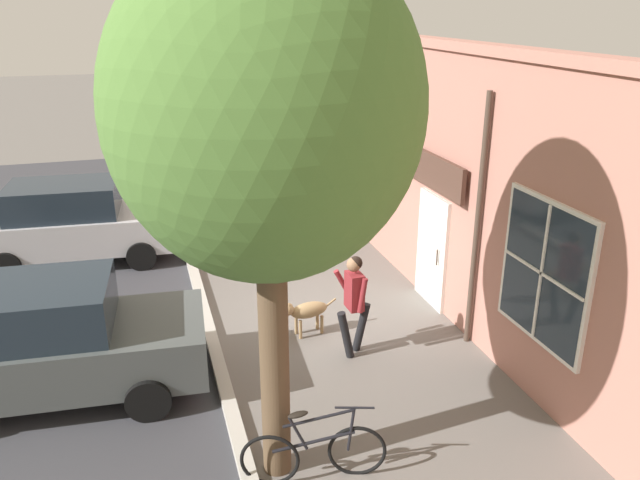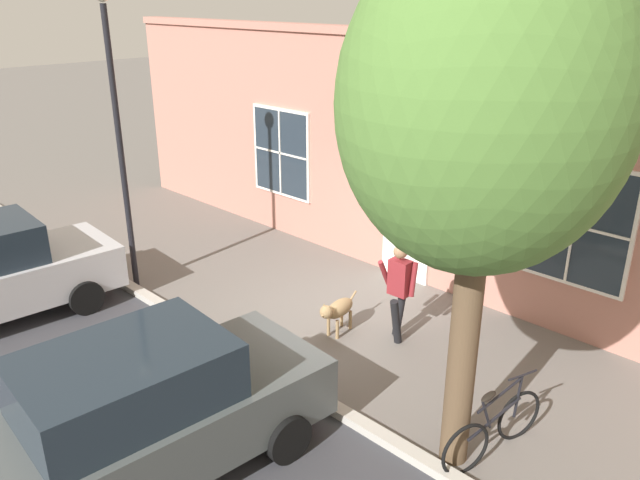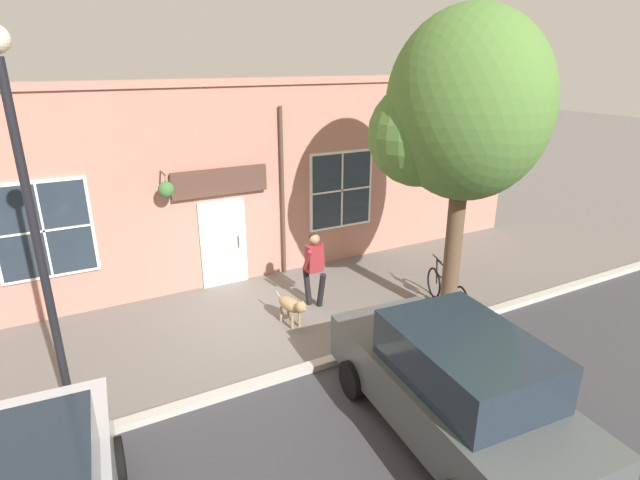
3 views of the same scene
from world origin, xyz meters
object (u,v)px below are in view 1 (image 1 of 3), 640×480
object	(u,v)px
pedestrian_walking	(354,296)
parked_car_nearest_curb	(74,222)
parked_car_mid_block	(44,342)
street_tree_by_curb	(276,121)
dog_on_leash	(305,311)
street_lamp	(186,96)
leaning_bicycle	(314,452)

from	to	relation	value
pedestrian_walking	parked_car_nearest_curb	world-z (taller)	parked_car_nearest_curb
parked_car_mid_block	parked_car_nearest_curb	bearing A→B (deg)	-90.59
pedestrian_walking	parked_car_nearest_curb	size ratio (longest dim) A/B	0.38
pedestrian_walking	street_tree_by_curb	bearing A→B (deg)	52.10
parked_car_nearest_curb	parked_car_mid_block	xyz separation A→B (m)	(0.05, 5.32, 0.00)
dog_on_leash	parked_car_nearest_curb	distance (m)	6.10
parked_car_nearest_curb	parked_car_mid_block	distance (m)	5.32
dog_on_leash	street_tree_by_curb	distance (m)	4.90
street_lamp	parked_car_nearest_curb	bearing A→B (deg)	-12.04
dog_on_leash	street_tree_by_curb	xyz separation A→B (m)	(1.09, 2.95, 3.76)
leaning_bicycle	parked_car_mid_block	size ratio (longest dim) A/B	0.39
street_tree_by_curb	leaning_bicycle	bearing A→B (deg)	122.51
leaning_bicycle	parked_car_mid_block	bearing A→B (deg)	-40.64
dog_on_leash	street_tree_by_curb	size ratio (longest dim) A/B	0.18
parked_car_nearest_curb	parked_car_mid_block	world-z (taller)	same
pedestrian_walking	dog_on_leash	distance (m)	1.15
pedestrian_walking	parked_car_nearest_curb	bearing A→B (deg)	-50.63
dog_on_leash	street_lamp	world-z (taller)	street_lamp
dog_on_leash	parked_car_mid_block	world-z (taller)	parked_car_mid_block
dog_on_leash	leaning_bicycle	world-z (taller)	leaning_bicycle
street_tree_by_curb	parked_car_nearest_curb	xyz separation A→B (m)	(2.83, -7.61, -3.33)
dog_on_leash	street_lamp	xyz separation A→B (m)	(1.37, -4.12, 3.09)
street_tree_by_curb	leaning_bicycle	xyz separation A→B (m)	(-0.27, 0.42, -3.83)
pedestrian_walking	parked_car_mid_block	bearing A→B (deg)	-1.92
street_tree_by_curb	parked_car_mid_block	size ratio (longest dim) A/B	1.38
dog_on_leash	leaning_bicycle	xyz separation A→B (m)	(0.82, 3.37, -0.07)
pedestrian_walking	street_lamp	bearing A→B (deg)	-68.46
parked_car_mid_block	street_lamp	bearing A→B (deg)	-118.55
street_tree_by_curb	street_lamp	size ratio (longest dim) A/B	1.10
pedestrian_walking	street_tree_by_curb	distance (m)	4.18
leaning_bicycle	parked_car_mid_block	xyz separation A→B (m)	(3.16, -2.71, 0.50)
dog_on_leash	parked_car_nearest_curb	size ratio (longest dim) A/B	0.24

